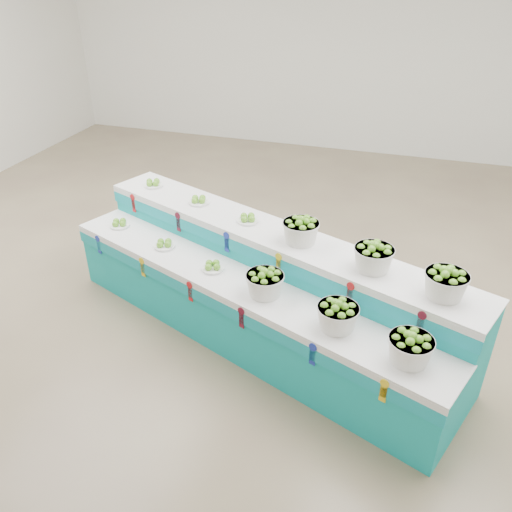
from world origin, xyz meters
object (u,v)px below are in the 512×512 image
at_px(basket_upper_right, 446,283).
at_px(display_stand, 256,288).
at_px(plate_upper_mid, 199,200).
at_px(basket_lower_left, 265,283).

bearing_deg(basket_upper_right, display_stand, 167.16).
bearing_deg(basket_upper_right, plate_upper_mid, 158.30).
xyz_separation_m(display_stand, basket_upper_right, (1.63, -0.37, 0.63)).
bearing_deg(plate_upper_mid, basket_upper_right, -21.70).
xyz_separation_m(basket_lower_left, basket_upper_right, (1.44, -0.02, 0.30)).
distance_m(plate_upper_mid, basket_upper_right, 2.64).
distance_m(basket_lower_left, plate_upper_mid, 1.41).
bearing_deg(display_stand, basket_lower_left, -39.70).
distance_m(display_stand, basket_upper_right, 1.79).
height_order(basket_lower_left, basket_upper_right, basket_upper_right).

